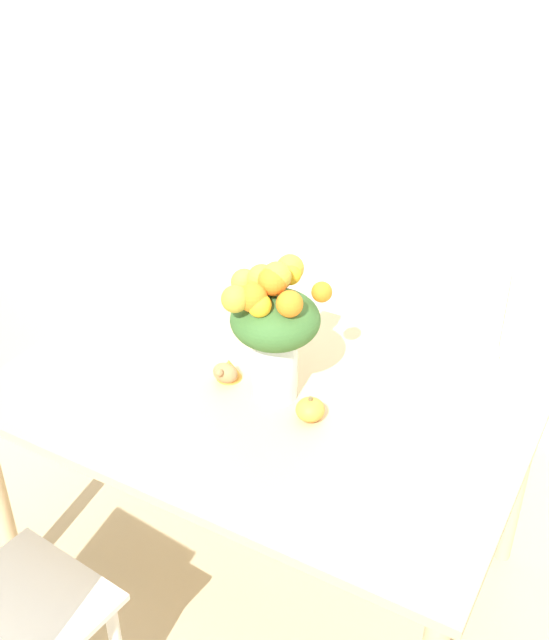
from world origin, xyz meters
The scene contains 7 objects.
ground_plane centered at (0.00, 0.00, 0.00)m, with size 12.00×12.00×0.00m, color tan.
wall_back centered at (0.00, 1.17, 1.35)m, with size 8.00×0.06×2.70m.
dining_table centered at (0.00, 0.00, 0.69)m, with size 1.57×1.05×0.77m.
flower_vase centered at (0.04, 0.00, 1.02)m, with size 0.29×0.28×0.45m.
pumpkin centered at (0.19, -0.05, 0.80)m, with size 0.08×0.08×0.08m.
turkey_figurine centered at (-0.12, 0.00, 0.80)m, with size 0.08×0.11×0.07m.
dining_chair_near_window centered at (0.30, 0.91, 0.47)m, with size 0.46×0.46×0.90m.
Camera 1 is at (0.94, -1.58, 2.13)m, focal length 42.00 mm.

